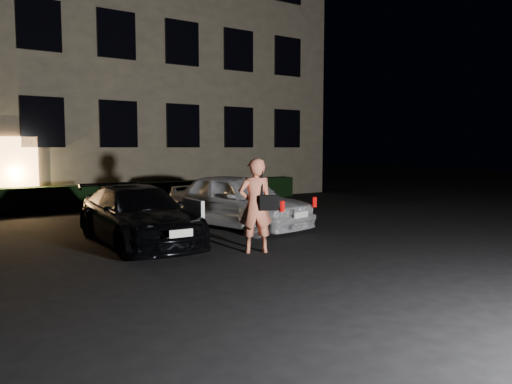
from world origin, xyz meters
TOP-DOWN VIEW (x-y plane):
  - ground at (0.00, 0.00)m, footprint 80.00×80.00m
  - building at (-0.00, 14.99)m, footprint 20.00×8.11m
  - hedge at (0.00, 10.50)m, footprint 15.00×0.70m
  - sedan at (-2.15, 3.54)m, footprint 1.96×4.56m
  - hatch at (0.82, 4.08)m, footprint 2.63×4.60m
  - man at (-0.52, 1.26)m, footprint 0.82×0.70m

SIDE VIEW (x-z plane):
  - ground at x=0.00m, z-range 0.00..0.00m
  - hedge at x=0.00m, z-range 0.00..0.85m
  - sedan at x=-2.15m, z-range 0.00..1.29m
  - hatch at x=0.82m, z-range 0.00..1.47m
  - man at x=-0.52m, z-range 0.00..1.93m
  - building at x=0.00m, z-range 0.00..12.00m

